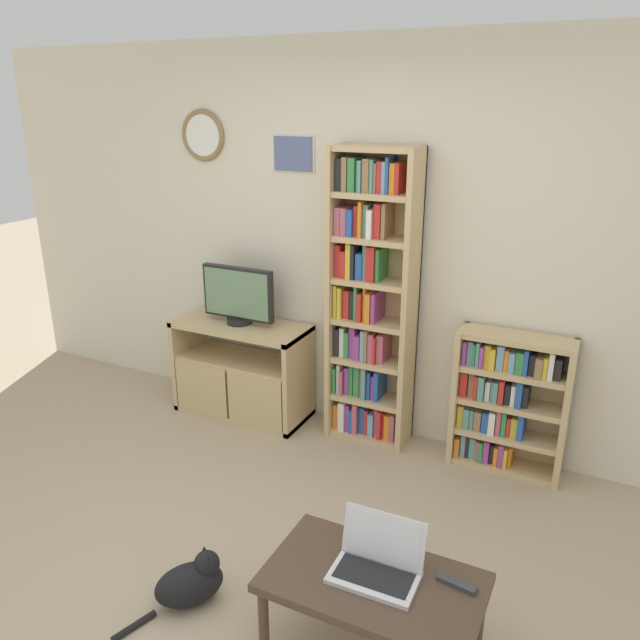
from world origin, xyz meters
TOP-DOWN VIEW (x-y plane):
  - ground_plane at (0.00, 0.00)m, footprint 18.00×18.00m
  - wall_back at (-0.01, 1.95)m, footprint 6.24×0.09m
  - tv_stand at (-0.90, 1.67)m, footprint 0.98×0.43m
  - television at (-0.91, 1.69)m, footprint 0.55×0.18m
  - bookshelf_tall at (0.04, 1.79)m, footprint 0.56×0.26m
  - bookshelf_short at (0.96, 1.80)m, footprint 0.69×0.24m
  - coffee_table at (0.76, 0.09)m, footprint 0.88×0.50m
  - laptop at (0.76, 0.13)m, footprint 0.36×0.26m
  - remote_near_laptop at (1.07, 0.20)m, footprint 0.16×0.06m
  - cat at (-0.09, -0.01)m, footprint 0.34×0.53m

SIDE VIEW (x-z plane):
  - ground_plane at x=0.00m, z-range 0.00..0.00m
  - cat at x=-0.09m, z-range -0.02..0.24m
  - coffee_table at x=0.76m, z-range 0.15..0.54m
  - tv_stand at x=-0.90m, z-range 0.00..0.70m
  - remote_near_laptop at x=1.07m, z-range 0.39..0.41m
  - laptop at x=0.76m, z-range 0.33..0.56m
  - bookshelf_short at x=0.96m, z-range 0.01..0.91m
  - television at x=-0.91m, z-range 0.70..1.11m
  - bookshelf_tall at x=0.04m, z-range -0.02..1.94m
  - wall_back at x=-0.01m, z-range 0.01..2.61m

